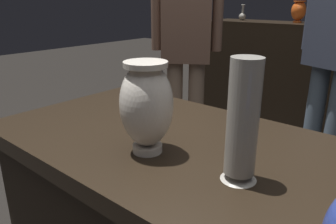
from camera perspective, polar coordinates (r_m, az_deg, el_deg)
The scene contains 5 objects.
vase_centerpiece at distance 0.82m, azimuth -3.77°, elevation 1.27°, with size 0.14×0.14×0.24m.
vase_tall_behind at distance 0.70m, azimuth 12.84°, elevation -1.95°, with size 0.08×0.08×0.27m.
shelf_vase_far_left at distance 3.28m, azimuth 12.83°, elevation 16.06°, with size 0.07×0.07×0.14m.
shelf_vase_left at distance 3.07m, azimuth 21.78°, elevation 16.05°, with size 0.12×0.12×0.18m.
visitor_near_left at distance 2.24m, azimuth 3.21°, elevation 12.41°, with size 0.40×0.33×1.57m.
Camera 1 is at (0.50, -0.67, 1.18)m, focal length 35.04 mm.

